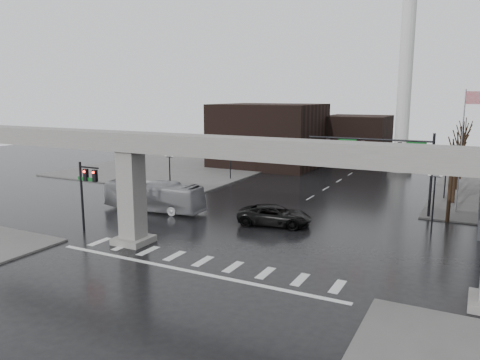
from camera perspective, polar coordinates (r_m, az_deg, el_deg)
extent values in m
plane|color=black|center=(34.11, -3.64, -9.34)|extent=(160.00, 160.00, 0.00)
cube|color=#64615F|center=(77.30, -6.51, 1.82)|extent=(28.00, 36.00, 0.15)
cube|color=gray|center=(32.30, -3.81, 4.15)|extent=(48.00, 2.20, 1.40)
cube|color=gray|center=(37.06, -13.05, -2.11)|extent=(1.60, 1.60, 7.30)
cube|color=gray|center=(37.93, -12.84, -7.13)|extent=(2.60, 2.60, 0.50)
cube|color=black|center=(76.21, 3.52, 5.47)|extent=(16.00, 14.00, 10.00)
cube|color=black|center=(81.98, 14.10, 4.83)|extent=(10.00, 10.00, 8.00)
cylinder|color=white|center=(74.34, 19.53, 12.50)|extent=(2.00, 2.00, 30.00)
cylinder|color=gray|center=(75.05, 18.87, 1.47)|extent=(3.60, 3.60, 1.20)
cylinder|color=black|center=(47.05, 22.30, 0.43)|extent=(0.24, 0.24, 8.00)
cylinder|color=black|center=(47.52, 15.33, 4.83)|extent=(12.00, 0.18, 0.18)
cube|color=black|center=(47.05, 18.87, 3.79)|extent=(0.35, 0.30, 1.00)
cube|color=black|center=(47.68, 14.71, 4.09)|extent=(0.35, 0.30, 1.00)
cube|color=black|center=(48.56, 10.67, 4.36)|extent=(0.35, 0.30, 1.00)
sphere|color=#FF0C05|center=(46.85, 18.86, 4.14)|extent=(0.20, 0.20, 0.20)
cube|color=#0C5A1B|center=(46.82, 20.72, 4.20)|extent=(1.80, 0.05, 0.35)
cube|color=#0C5A1B|center=(47.99, 12.98, 4.74)|extent=(1.80, 0.05, 0.35)
cylinder|color=black|center=(41.46, -18.70, -2.00)|extent=(0.20, 0.20, 6.00)
cylinder|color=black|center=(40.30, -17.92, 1.46)|extent=(2.00, 0.14, 0.14)
cube|color=black|center=(40.68, -18.27, 0.60)|extent=(0.35, 0.30, 1.00)
cube|color=black|center=(39.98, -17.27, 0.49)|extent=(0.35, 0.30, 1.00)
cube|color=#0C5A1B|center=(40.81, -18.34, 0.12)|extent=(1.60, 0.05, 0.30)
cylinder|color=silver|center=(49.83, 25.31, 3.05)|extent=(0.12, 0.12, 12.00)
cube|color=red|center=(49.50, 26.95, 8.93)|extent=(2.00, 0.03, 1.20)
cylinder|color=black|center=(42.60, 22.49, -2.75)|extent=(0.14, 0.14, 4.80)
cube|color=black|center=(42.16, 22.71, 0.36)|extent=(0.90, 0.06, 0.06)
sphere|color=silver|center=(42.16, 22.12, 0.68)|extent=(0.32, 0.32, 0.32)
sphere|color=silver|center=(42.09, 23.34, 0.58)|extent=(0.32, 0.32, 0.32)
cylinder|color=black|center=(56.32, 23.75, 0.20)|extent=(0.14, 0.14, 4.80)
cube|color=black|center=(55.99, 23.93, 2.57)|extent=(0.90, 0.06, 0.06)
sphere|color=silver|center=(56.00, 23.48, 2.81)|extent=(0.32, 0.32, 0.32)
sphere|color=silver|center=(55.95, 24.40, 2.73)|extent=(0.32, 0.32, 0.32)
cylinder|color=black|center=(70.16, 24.52, 1.99)|extent=(0.14, 0.14, 4.80)
cube|color=black|center=(69.89, 24.67, 3.90)|extent=(0.90, 0.06, 0.06)
sphere|color=silver|center=(69.90, 24.31, 4.09)|extent=(0.32, 0.32, 0.32)
sphere|color=silver|center=(69.86, 25.05, 4.03)|extent=(0.32, 0.32, 0.32)
cylinder|color=black|center=(52.05, -8.54, 0.20)|extent=(0.14, 0.14, 4.80)
cube|color=black|center=(51.70, -8.61, 2.77)|extent=(0.90, 0.06, 0.06)
sphere|color=silver|center=(51.93, -9.01, 3.01)|extent=(0.32, 0.32, 0.32)
sphere|color=silver|center=(51.41, -8.20, 2.96)|extent=(0.32, 0.32, 0.32)
cylinder|color=black|center=(63.78, -1.18, 2.18)|extent=(0.14, 0.14, 4.80)
cube|color=black|center=(63.49, -1.19, 4.28)|extent=(0.90, 0.06, 0.06)
sphere|color=silver|center=(63.68, -1.55, 4.48)|extent=(0.32, 0.32, 0.32)
sphere|color=silver|center=(63.25, -0.83, 4.44)|extent=(0.32, 0.32, 0.32)
cylinder|color=black|center=(76.27, 3.84, 3.51)|extent=(0.14, 0.14, 4.80)
cube|color=black|center=(76.03, 3.86, 5.27)|extent=(0.90, 0.06, 0.06)
sphere|color=silver|center=(76.19, 3.55, 5.43)|extent=(0.32, 0.32, 0.32)
sphere|color=silver|center=(75.83, 4.18, 5.40)|extent=(0.32, 0.32, 0.32)
cylinder|color=black|center=(46.47, 24.14, -1.98)|extent=(0.34, 0.34, 4.55)
cylinder|color=black|center=(45.88, 24.49, 2.58)|extent=(0.12, 1.52, 2.98)
cylinder|color=black|center=(46.13, 25.10, 2.28)|extent=(0.83, 1.14, 2.51)
cylinder|color=black|center=(54.32, 24.66, -0.29)|extent=(0.34, 0.34, 4.66)
cylinder|color=black|center=(53.81, 24.96, 3.71)|extent=(0.12, 1.55, 3.05)
cylinder|color=black|center=(54.06, 25.49, 3.44)|extent=(0.85, 1.16, 2.57)
cylinder|color=black|center=(62.21, 25.04, 0.97)|extent=(0.34, 0.34, 4.76)
cylinder|color=black|center=(61.75, 25.32, 4.55)|extent=(0.12, 1.59, 3.11)
cylinder|color=black|center=(62.01, 25.77, 4.31)|extent=(0.86, 1.18, 2.62)
cylinder|color=black|center=(70.12, 25.34, 1.95)|extent=(0.34, 0.34, 4.87)
cylinder|color=black|center=(69.71, 25.59, 5.20)|extent=(0.12, 1.62, 3.18)
cylinder|color=black|center=(69.97, 25.99, 4.98)|extent=(0.88, 1.20, 2.68)
cylinder|color=black|center=(78.05, 25.57, 2.74)|extent=(0.34, 0.34, 4.97)
cylinder|color=black|center=(77.68, 25.81, 5.72)|extent=(0.12, 1.65, 3.25)
cylinder|color=black|center=(77.94, 26.17, 5.51)|extent=(0.89, 1.23, 2.74)
imported|color=black|center=(41.81, 4.23, -4.31)|extent=(7.01, 4.25, 1.82)
imported|color=#99999D|center=(47.55, -10.47, -1.95)|extent=(10.76, 2.94, 2.97)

